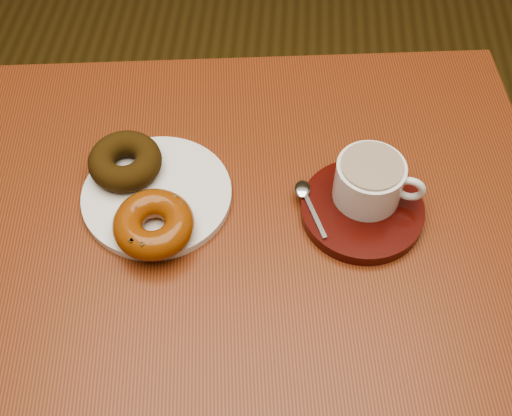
# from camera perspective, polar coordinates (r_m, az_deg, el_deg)

# --- Properties ---
(ground) EXTENTS (6.00, 6.00, 0.00)m
(ground) POSITION_cam_1_polar(r_m,az_deg,el_deg) (1.62, -3.63, -15.98)
(ground) COLOR #543F1A
(ground) RESTS_ON ground
(cafe_table) EXTENTS (0.93, 0.74, 0.81)m
(cafe_table) POSITION_cam_1_polar(r_m,az_deg,el_deg) (0.99, -1.16, -5.00)
(cafe_table) COLOR brown
(cafe_table) RESTS_ON ground
(donut_plate) EXTENTS (0.26, 0.26, 0.01)m
(donut_plate) POSITION_cam_1_polar(r_m,az_deg,el_deg) (0.90, -8.79, 1.14)
(donut_plate) COLOR white
(donut_plate) RESTS_ON cafe_table
(donut_cinnamon) EXTENTS (0.11, 0.11, 0.04)m
(donut_cinnamon) POSITION_cam_1_polar(r_m,az_deg,el_deg) (0.92, -11.56, 4.11)
(donut_cinnamon) COLOR #36230A
(donut_cinnamon) RESTS_ON donut_plate
(donut_caramel) EXTENTS (0.11, 0.11, 0.04)m
(donut_caramel) POSITION_cam_1_polar(r_m,az_deg,el_deg) (0.84, -9.09, -1.43)
(donut_caramel) COLOR #87410E
(donut_caramel) RESTS_ON donut_plate
(saucer) EXTENTS (0.20, 0.20, 0.02)m
(saucer) POSITION_cam_1_polar(r_m,az_deg,el_deg) (0.89, 9.40, -0.19)
(saucer) COLOR #3A0B07
(saucer) RESTS_ON cafe_table
(coffee_cup) EXTENTS (0.12, 0.09, 0.06)m
(coffee_cup) POSITION_cam_1_polar(r_m,az_deg,el_deg) (0.87, 10.12, 2.40)
(coffee_cup) COLOR white
(coffee_cup) RESTS_ON saucer
(teaspoon) EXTENTS (0.05, 0.10, 0.01)m
(teaspoon) POSITION_cam_1_polar(r_m,az_deg,el_deg) (0.88, 4.37, 1.24)
(teaspoon) COLOR silver
(teaspoon) RESTS_ON saucer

